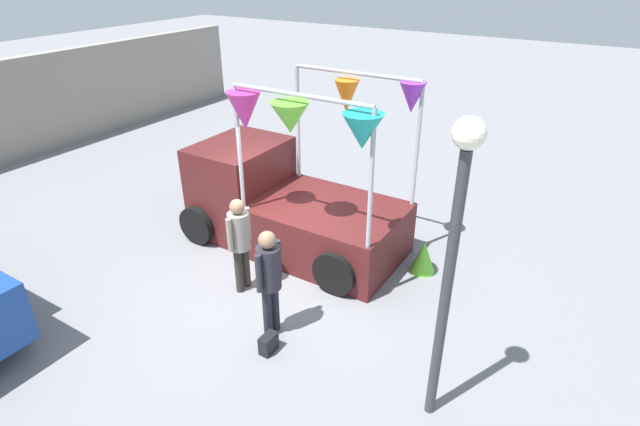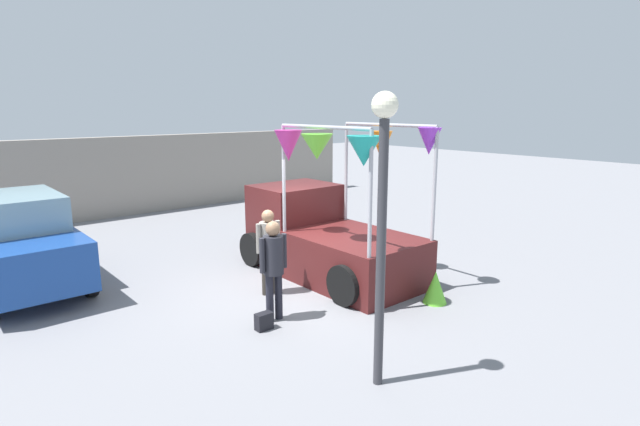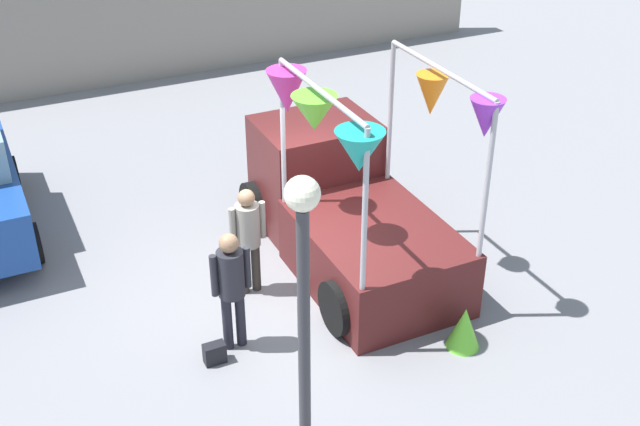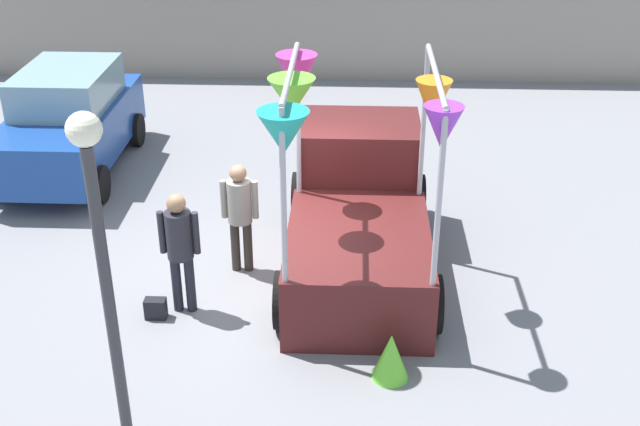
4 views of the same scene
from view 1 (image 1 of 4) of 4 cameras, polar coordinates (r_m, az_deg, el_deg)
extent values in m
plane|color=slate|center=(8.83, -5.42, -7.03)|extent=(60.00, 60.00, 0.00)
cube|color=#4C1919|center=(9.11, 0.98, -2.03)|extent=(1.90, 2.60, 1.00)
cube|color=#4C1919|center=(9.98, -8.90, 2.99)|extent=(1.80, 1.40, 1.80)
cube|color=#8CB2C6|center=(9.81, -9.09, 5.38)|extent=(1.76, 1.37, 0.60)
cylinder|color=black|center=(9.83, -13.79, -1.33)|extent=(0.22, 0.76, 0.76)
cylinder|color=black|center=(11.06, -6.96, 2.70)|extent=(0.22, 0.76, 0.76)
cylinder|color=black|center=(8.18, 1.76, -6.84)|extent=(0.22, 0.76, 0.76)
cylinder|color=black|center=(9.63, 7.47, -1.34)|extent=(0.22, 0.76, 0.76)
cylinder|color=#A5A5AD|center=(8.45, -9.19, 7.08)|extent=(0.07, 0.07, 2.18)
cylinder|color=#A5A5AD|center=(9.75, -2.52, 10.20)|extent=(0.07, 0.07, 2.18)
cylinder|color=#A5A5AD|center=(7.19, 5.87, 3.55)|extent=(0.07, 0.07, 2.18)
cylinder|color=#A5A5AD|center=(8.68, 11.06, 7.48)|extent=(0.07, 0.07, 2.18)
cylinder|color=#A5A5AD|center=(7.41, -2.41, 13.32)|extent=(0.07, 2.44, 0.07)
cylinder|color=#A5A5AD|center=(8.87, 4.13, 15.66)|extent=(0.07, 2.44, 0.07)
cone|color=teal|center=(7.00, 4.89, 9.28)|extent=(0.68, 0.68, 0.51)
cone|color=purple|center=(8.50, 10.47, 12.85)|extent=(0.63, 0.63, 0.51)
cone|color=#66CC33|center=(7.60, -3.44, 10.83)|extent=(0.66, 0.66, 0.47)
cone|color=orange|center=(9.04, 3.06, 13.20)|extent=(0.56, 0.56, 0.58)
cone|color=#D83399|center=(8.13, -8.63, 11.47)|extent=(0.60, 0.60, 0.61)
cylinder|color=black|center=(8.62, -31.86, -10.14)|extent=(0.18, 0.64, 0.64)
cylinder|color=black|center=(7.34, -6.03, -11.33)|extent=(0.13, 0.13, 0.82)
cylinder|color=black|center=(7.45, -5.18, -10.60)|extent=(0.13, 0.13, 0.82)
cylinder|color=#26262D|center=(6.96, -5.88, -6.24)|extent=(0.34, 0.34, 0.65)
sphere|color=#997051|center=(6.72, -6.06, -3.08)|extent=(0.25, 0.25, 0.25)
cylinder|color=#26262D|center=(6.80, -7.02, -6.88)|extent=(0.09, 0.09, 0.58)
cylinder|color=#26262D|center=(7.09, -4.82, -5.19)|extent=(0.09, 0.09, 0.58)
cylinder|color=#2D2823|center=(8.30, -9.27, -6.55)|extent=(0.13, 0.13, 0.79)
cylinder|color=#2D2823|center=(8.41, -8.48, -5.97)|extent=(0.13, 0.13, 0.79)
cylinder|color=gray|center=(7.98, -9.23, -2.04)|extent=(0.34, 0.34, 0.63)
sphere|color=#997051|center=(7.78, -9.47, 0.72)|extent=(0.24, 0.24, 0.24)
cylinder|color=gray|center=(7.83, -10.28, -2.51)|extent=(0.09, 0.09, 0.56)
cylinder|color=gray|center=(8.11, -8.25, -1.20)|extent=(0.09, 0.09, 0.56)
cube|color=black|center=(7.26, -5.91, -14.60)|extent=(0.28, 0.16, 0.28)
cylinder|color=#333338|center=(5.61, 14.11, -9.48)|extent=(0.12, 0.12, 3.40)
sphere|color=#F2EDCC|center=(4.76, 16.67, 8.73)|extent=(0.32, 0.32, 0.32)
cone|color=#66CC33|center=(8.91, 11.74, -4.90)|extent=(0.56, 0.56, 0.60)
camera|label=2|loc=(3.24, 105.40, -38.53)|focal=28.00mm
camera|label=3|loc=(5.05, 106.02, 15.56)|focal=45.00mm
camera|label=4|loc=(8.56, 75.16, 15.71)|focal=45.00mm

